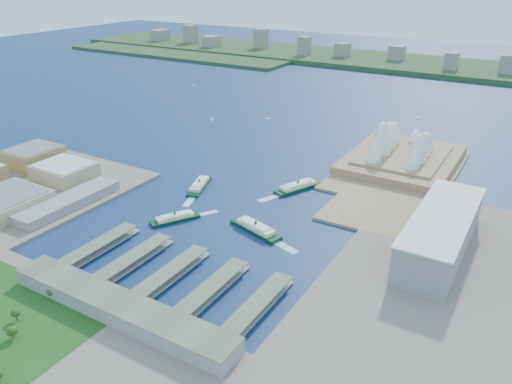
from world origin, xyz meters
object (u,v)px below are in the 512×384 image
Objects in this scene: ferry_b at (298,185)px; ferry_d at (256,226)px; ferry_a at (199,184)px; ferry_c at (175,216)px; opera_house at (405,142)px; toaster_building at (441,233)px.

ferry_b is 111.55m from ferry_d.
ferry_b is 1.01× the size of ferry_d.
ferry_a is 1.09× the size of ferry_c.
ferry_b is (-81.59, -139.52, -26.32)m from opera_house.
opera_house is 3.25× the size of ferry_a.
toaster_building is 2.80× the size of ferry_a.
toaster_building is at bearing -132.33° from ferry_c.
ferry_b is at bearing 9.10° from ferry_a.
ferry_c is 85.40m from ferry_d.
ferry_a is at bearing -127.48° from ferry_b.
ferry_a is (-272.80, 5.44, -15.27)m from toaster_building.
ferry_b is at bearing -120.32° from opera_house.
opera_house reaches higher than ferry_b.
ferry_b is 152.66m from ferry_c.
toaster_building is 170.49m from ferry_d.
ferry_c is at bearing -163.21° from toaster_building.
ferry_b is (-171.59, 60.48, -14.82)m from toaster_building.
toaster_building is 273.28m from ferry_a.
ferry_b reaches higher than ferry_c.
ferry_c is at bearing -94.48° from ferry_b.
toaster_building reaches higher than ferry_a.
toaster_building reaches higher than ferry_d.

